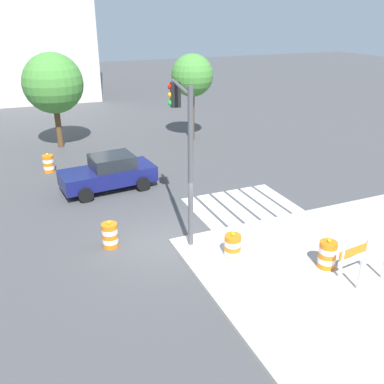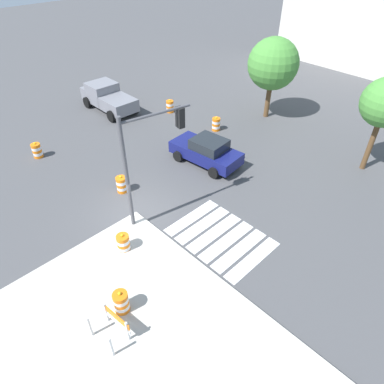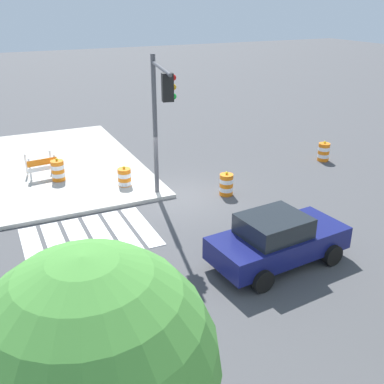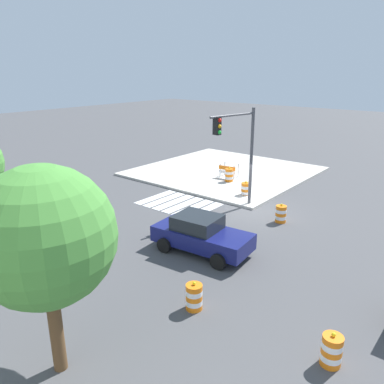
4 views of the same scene
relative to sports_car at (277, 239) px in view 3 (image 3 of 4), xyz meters
The scene contains 11 objects.
ground_plane 5.96m from the sports_car, 82.10° to the right, with size 120.00×120.00×0.00m, color #474749.
sidewalk_corner 13.69m from the sports_car, 60.11° to the right, with size 12.00×12.00×0.15m, color #BCB7AD.
crosswalk_stripes 6.34m from the sports_car, 40.09° to the right, with size 4.35×3.20×0.02m.
sports_car is the anchor object (origin of this frame).
traffic_barrel_near_corner 10.38m from the sports_car, 137.83° to the right, with size 0.56×0.56×1.02m.
traffic_barrel_crosswalk_end 8.07m from the sports_car, 72.61° to the right, with size 0.56×0.56×1.02m.
traffic_barrel_median_near 5.41m from the sports_car, 102.70° to the right, with size 0.56×0.56×1.02m.
traffic_barrel_on_sidewalk 10.66m from the sports_car, 62.92° to the right, with size 0.56×0.56×1.02m.
construction_barricade 11.55m from the sports_car, 62.00° to the right, with size 1.31×0.91×1.00m.
traffic_light_pole 6.37m from the sports_car, 73.12° to the right, with size 0.82×3.24×5.50m.
street_tree_streetside_mid 9.79m from the sports_car, 42.05° to the left, with size 2.61×2.61×5.39m.
Camera 3 is at (6.66, 15.67, 7.54)m, focal length 42.58 mm.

